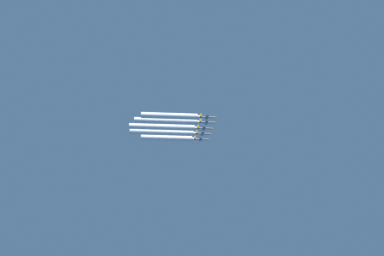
{
  "coord_description": "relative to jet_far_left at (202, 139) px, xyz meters",
  "views": [
    {
      "loc": [
        510.25,
        -56.1,
        1.47
      ],
      "look_at": [
        -0.17,
        -9.48,
        182.92
      ],
      "focal_mm": 68.7,
      "sensor_mm": 36.0,
      "label": 1
    }
  ],
  "objects": [
    {
      "name": "jet_far_right",
      "position": [
        48.82,
        -0.49,
        0.19
      ],
      "size": [
        9.08,
        13.23,
        3.18
      ],
      "color": "slate"
    },
    {
      "name": "jet_inner_right",
      "position": [
        36.75,
        0.49,
        0.67
      ],
      "size": [
        9.08,
        13.23,
        3.18
      ],
      "color": "slate"
    },
    {
      "name": "smoke_trail_far_right",
      "position": [
        48.82,
        -27.33,
        0.15
      ],
      "size": [
        4.29,
        41.64,
        4.29
      ],
      "color": "white"
    },
    {
      "name": "jet_far_left",
      "position": [
        0.0,
        0.0,
        0.0
      ],
      "size": [
        9.08,
        13.23,
        3.18
      ],
      "color": "slate"
    },
    {
      "name": "smoke_trail_center",
      "position": [
        24.15,
        -31.17,
        0.41
      ],
      "size": [
        4.29,
        50.26,
        4.29
      ],
      "color": "white"
    },
    {
      "name": "smoke_trail_inner_right",
      "position": [
        36.75,
        -29.15,
        0.64
      ],
      "size": [
        4.29,
        47.25,
        4.29
      ],
      "color": "white"
    },
    {
      "name": "smoke_trail_far_left",
      "position": [
        0.0,
        -26.47,
        -0.03
      ],
      "size": [
        4.29,
        40.9,
        4.29
      ],
      "color": "white"
    },
    {
      "name": "jet_inner_left",
      "position": [
        12.75,
        0.09,
        0.21
      ],
      "size": [
        9.08,
        13.23,
        3.18
      ],
      "color": "slate"
    },
    {
      "name": "smoke_trail_inner_left",
      "position": [
        12.75,
        -30.86,
        0.18
      ],
      "size": [
        4.29,
        49.86,
        4.29
      ],
      "color": "white"
    },
    {
      "name": "jet_center",
      "position": [
        24.15,
        -0.03,
        0.44
      ],
      "size": [
        9.08,
        13.23,
        3.18
      ],
      "color": "slate"
    }
  ]
}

